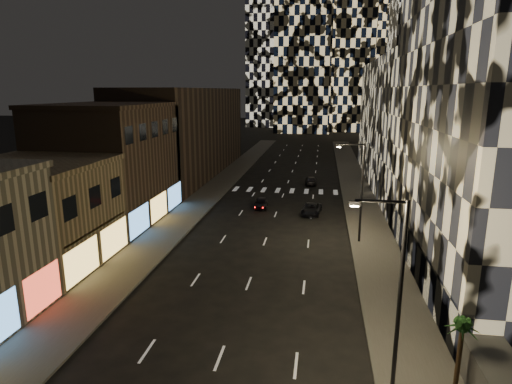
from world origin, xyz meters
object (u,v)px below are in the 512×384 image
(streetlight_near, at_px, (395,283))
(streetlight_far, at_px, (359,186))
(car_dark_midlane, at_px, (261,203))
(palm_tree, at_px, (462,331))
(car_dark_oncoming, at_px, (311,181))
(car_dark_rightlane, at_px, (311,209))

(streetlight_near, distance_m, streetlight_far, 20.00)
(car_dark_midlane, relative_size, palm_tree, 1.05)
(car_dark_oncoming, relative_size, palm_tree, 1.15)
(streetlight_far, height_order, car_dark_midlane, streetlight_far)
(car_dark_midlane, bearing_deg, car_dark_rightlane, -20.24)
(car_dark_oncoming, bearing_deg, car_dark_rightlane, 89.07)
(streetlight_far, relative_size, car_dark_midlane, 2.45)
(palm_tree, bearing_deg, car_dark_oncoming, 100.25)
(car_dark_midlane, xyz_separation_m, palm_tree, (13.50, -30.10, 2.42))
(car_dark_rightlane, bearing_deg, streetlight_far, -56.94)
(palm_tree, bearing_deg, car_dark_midlane, 114.16)
(streetlight_near, bearing_deg, car_dark_rightlane, 98.61)
(car_dark_midlane, distance_m, palm_tree, 33.07)
(car_dark_midlane, height_order, palm_tree, palm_tree)
(car_dark_rightlane, relative_size, palm_tree, 1.22)
(streetlight_near, relative_size, car_dark_oncoming, 2.23)
(streetlight_far, distance_m, palm_tree, 20.03)
(streetlight_near, xyz_separation_m, car_dark_rightlane, (-4.35, 28.77, -4.76))
(car_dark_midlane, bearing_deg, car_dark_oncoming, 64.11)
(streetlight_near, height_order, streetlight_far, same)
(streetlight_far, bearing_deg, palm_tree, -80.91)
(car_dark_oncoming, xyz_separation_m, palm_tree, (8.00, -44.24, 2.46))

